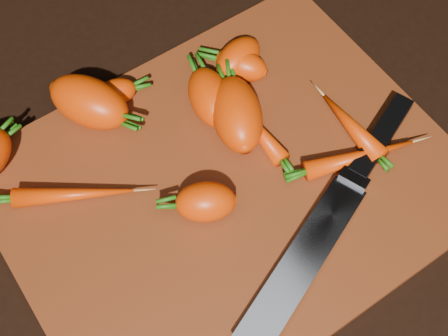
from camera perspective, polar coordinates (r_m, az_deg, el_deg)
ground at (r=0.72m, az=0.45°, el=-1.90°), size 2.00×2.00×0.01m
cutting_board at (r=0.71m, az=0.45°, el=-1.51°), size 0.50×0.40×0.01m
carrot_1 at (r=0.67m, az=-1.69°, el=-3.11°), size 0.08×0.07×0.04m
carrot_2 at (r=0.75m, az=-12.22°, el=5.92°), size 0.10×0.12×0.06m
carrot_3 at (r=0.74m, az=-1.25°, el=6.47°), size 0.07×0.09×0.05m
carrot_4 at (r=0.78m, az=1.30°, el=10.01°), size 0.08×0.06×0.04m
carrot_5 at (r=0.76m, az=-9.84°, el=6.85°), size 0.06×0.04×0.03m
carrot_6 at (r=0.77m, az=1.58°, el=9.42°), size 0.07×0.08×0.04m
carrot_7 at (r=0.73m, az=2.93°, el=3.72°), size 0.02×0.11×0.02m
carrot_8 at (r=0.73m, az=12.29°, el=1.03°), size 0.13×0.06×0.02m
carrot_9 at (r=0.74m, az=11.57°, el=3.77°), size 0.03×0.10×0.03m
carrot_10 at (r=0.72m, az=1.17°, el=4.95°), size 0.09×0.12×0.06m
carrot_11 at (r=0.71m, az=-13.57°, el=-2.35°), size 0.13×0.09×0.02m
knife at (r=0.67m, az=8.11°, el=-6.98°), size 0.34×0.16×0.02m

